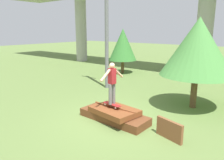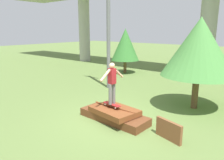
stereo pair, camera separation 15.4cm
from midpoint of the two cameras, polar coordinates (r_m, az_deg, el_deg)
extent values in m
plane|color=olive|center=(8.07, -0.03, -10.44)|extent=(80.00, 80.00, 0.00)
cube|color=brown|center=(8.02, -0.03, -9.51)|extent=(2.62, 1.01, 0.28)
cube|color=brown|center=(7.88, 0.03, -8.05)|extent=(1.87, 1.36, 0.23)
cylinder|color=brown|center=(7.89, -0.03, -7.08)|extent=(1.78, 0.06, 0.06)
cube|color=brown|center=(6.88, 14.10, -12.50)|extent=(0.93, 0.36, 0.59)
cube|color=maroon|center=(7.87, -0.56, -6.29)|extent=(0.79, 0.29, 0.01)
cylinder|color=silver|center=(7.76, 1.28, -6.99)|extent=(0.06, 0.04, 0.05)
cylinder|color=silver|center=(7.65, 0.38, -7.30)|extent=(0.06, 0.04, 0.05)
cylinder|color=silver|center=(8.12, -1.45, -6.06)|extent=(0.06, 0.04, 0.05)
cylinder|color=silver|center=(8.01, -2.34, -6.34)|extent=(0.06, 0.04, 0.05)
cylinder|color=slate|center=(7.80, -0.12, -3.50)|extent=(0.12, 0.12, 0.75)
cylinder|color=slate|center=(7.69, -1.03, -3.75)|extent=(0.12, 0.12, 0.75)
cube|color=maroon|center=(7.59, -0.58, 1.06)|extent=(0.24, 0.24, 0.54)
sphere|color=tan|center=(7.52, -0.59, 3.79)|extent=(0.19, 0.19, 0.19)
cylinder|color=tan|center=(7.79, 1.06, 1.86)|extent=(0.14, 0.47, 0.40)
cylinder|color=tan|center=(7.37, -2.32, 1.20)|extent=(0.14, 0.47, 0.40)
cylinder|color=#A8A59E|center=(23.00, -8.29, 13.21)|extent=(1.10, 1.10, 6.63)
cylinder|color=#A8A59E|center=(16.47, 22.82, 12.43)|extent=(1.10, 1.10, 6.63)
cylinder|color=slate|center=(11.94, -1.80, 14.61)|extent=(0.20, 0.20, 7.07)
cylinder|color=brown|center=(9.71, 20.16, -2.85)|extent=(0.26, 0.26, 1.38)
cone|color=#4C8E42|center=(9.40, 21.06, 8.11)|extent=(2.92, 2.92, 2.33)
cylinder|color=brown|center=(16.49, 2.50, 3.54)|extent=(0.23, 0.23, 0.97)
cone|color=#387A33|center=(16.30, 2.56, 9.24)|extent=(2.04, 2.04, 2.32)
camera|label=1|loc=(0.08, -90.58, -0.14)|focal=35.00mm
camera|label=2|loc=(0.08, 89.42, 0.14)|focal=35.00mm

